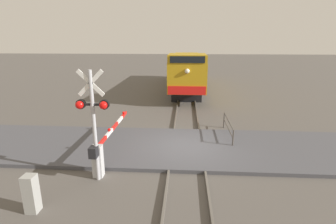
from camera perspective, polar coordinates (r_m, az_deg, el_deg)
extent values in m
plane|color=#514C47|center=(12.61, 4.15, -8.10)|extent=(160.00, 160.00, 0.00)
cube|color=#59544C|center=(12.59, 0.86, -7.72)|extent=(0.08, 80.00, 0.15)
cube|color=#59544C|center=(12.61, 7.45, -7.83)|extent=(0.08, 80.00, 0.15)
cube|color=#47474C|center=(12.58, 4.16, -7.77)|extent=(36.00, 4.82, 0.16)
cube|color=black|center=(23.09, 4.10, 4.37)|extent=(2.54, 3.20, 1.05)
cube|color=black|center=(31.82, 4.07, 7.54)|extent=(2.54, 3.20, 1.05)
cube|color=#B28414|center=(27.21, 4.15, 9.70)|extent=(2.98, 16.10, 2.32)
cube|color=#B28414|center=(20.65, 4.28, 11.81)|extent=(2.92, 3.18, 0.60)
cube|color=black|center=(19.03, 4.31, 11.46)|extent=(2.54, 0.06, 0.48)
cube|color=red|center=(19.33, 4.17, 4.75)|extent=(2.83, 0.08, 0.64)
sphere|color=#F2EACC|center=(19.09, 4.26, 9.00)|extent=(0.36, 0.36, 0.36)
cylinder|color=#ADADB2|center=(9.57, -15.97, -3.38)|extent=(0.14, 0.14, 4.12)
cube|color=white|center=(9.18, -16.73, 6.15)|extent=(0.95, 0.04, 0.95)
cube|color=white|center=(9.18, -16.73, 6.15)|extent=(0.95, 0.04, 0.95)
cube|color=black|center=(9.33, -16.36, 1.61)|extent=(1.04, 0.08, 0.08)
sphere|color=red|center=(9.40, -18.98, 1.48)|extent=(0.28, 0.28, 0.28)
sphere|color=red|center=(9.10, -14.09, 1.43)|extent=(0.28, 0.28, 0.28)
cylinder|color=black|center=(9.50, -18.70, 1.66)|extent=(0.34, 0.14, 0.34)
cylinder|color=black|center=(9.22, -13.87, 1.62)|extent=(0.34, 0.14, 0.34)
cube|color=silver|center=(10.32, -15.24, -10.44)|extent=(0.36, 0.36, 1.27)
cube|color=black|center=(9.80, -16.12, -8.52)|extent=(0.28, 0.36, 0.40)
cube|color=red|center=(10.69, -14.30, -6.31)|extent=(0.10, 0.94, 0.14)
cube|color=white|center=(11.52, -12.89, -4.57)|extent=(0.10, 0.94, 0.14)
cube|color=red|center=(12.37, -11.67, -3.07)|extent=(0.10, 0.94, 0.14)
cube|color=white|center=(13.23, -10.62, -1.75)|extent=(0.10, 0.94, 0.14)
cube|color=red|center=(14.10, -9.69, -0.60)|extent=(0.10, 0.94, 0.14)
sphere|color=red|center=(11.50, -12.88, -3.86)|extent=(0.14, 0.14, 0.14)
sphere|color=red|center=(13.96, -9.82, -0.18)|extent=(0.14, 0.14, 0.14)
cube|color=#999993|center=(9.15, -27.98, -15.67)|extent=(0.37, 0.37, 1.22)
cylinder|color=#4C4742|center=(12.83, 14.17, -5.83)|extent=(0.08, 0.08, 0.95)
cylinder|color=#4C4742|center=(15.63, 12.29, -1.77)|extent=(0.08, 0.08, 0.95)
cylinder|color=#4C4742|center=(14.08, 13.25, -1.93)|extent=(0.06, 3.01, 0.06)
cylinder|color=#4C4742|center=(14.20, 13.15, -3.42)|extent=(0.06, 3.01, 0.06)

